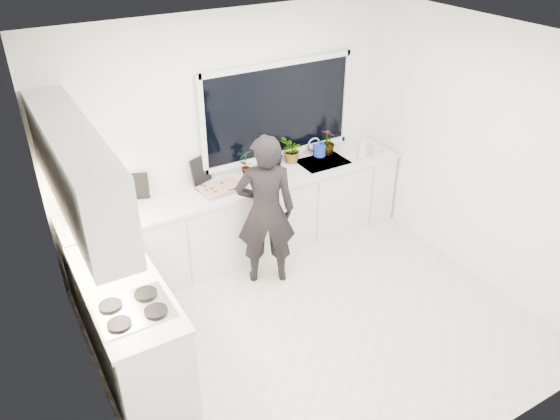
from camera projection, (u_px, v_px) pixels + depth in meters
floor at (314, 325)px, 5.38m from camera, size 4.00×3.50×0.02m
wall_back at (229, 137)px, 5.99m from camera, size 4.00×0.02×2.70m
wall_left at (80, 279)px, 3.81m from camera, size 0.02×3.50×2.70m
wall_right at (483, 156)px, 5.56m from camera, size 0.02×3.50×2.70m
ceiling at (326, 45)px, 3.99m from camera, size 4.00×3.50×0.02m
window at (278, 110)px, 6.12m from camera, size 1.80×0.02×1.00m
base_cabinets_back at (245, 220)px, 6.22m from camera, size 3.92×0.58×0.88m
base_cabinets_left at (131, 329)px, 4.68m from camera, size 0.58×1.60×0.88m
countertop_back at (244, 184)px, 5.98m from camera, size 3.94×0.62×0.04m
countertop_left at (123, 287)px, 4.44m from camera, size 0.62×1.60×0.04m
upper_cabinets at (76, 169)px, 4.17m from camera, size 0.34×2.10×0.70m
sink at (323, 165)px, 6.46m from camera, size 0.58×0.42×0.14m
faucet at (314, 147)px, 6.53m from camera, size 0.03×0.03×0.22m
stovetop at (133, 309)px, 4.16m from camera, size 0.56×0.48×0.03m
person at (266, 211)px, 5.60m from camera, size 0.73×0.62×1.69m
pizza_tray at (221, 189)px, 5.82m from camera, size 0.51×0.40×0.03m
pizza at (221, 187)px, 5.81m from camera, size 0.46×0.35×0.01m
watering_can at (320, 151)px, 6.55m from camera, size 0.18×0.18×0.13m
paper_towel_roll at (72, 210)px, 5.21m from camera, size 0.13×0.13×0.26m
knife_block at (116, 199)px, 5.44m from camera, size 0.15×0.12×0.22m
utensil_crock at (119, 246)px, 4.78m from camera, size 0.15×0.15×0.16m
picture_frame_large at (138, 186)px, 5.61m from camera, size 0.21×0.10×0.28m
picture_frame_small at (201, 170)px, 5.91m from camera, size 0.24×0.10×0.30m
herb_plants at (291, 151)px, 6.33m from camera, size 1.32×0.37×0.32m
soap_bottles at (366, 147)px, 6.49m from camera, size 0.32×0.15×0.28m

